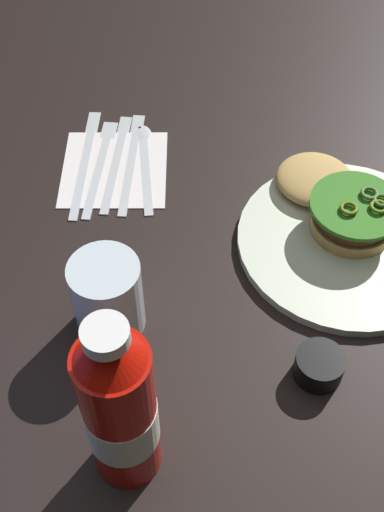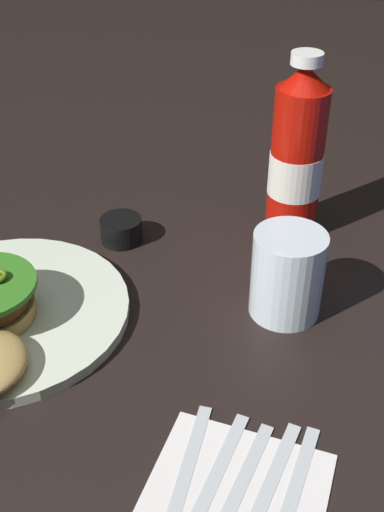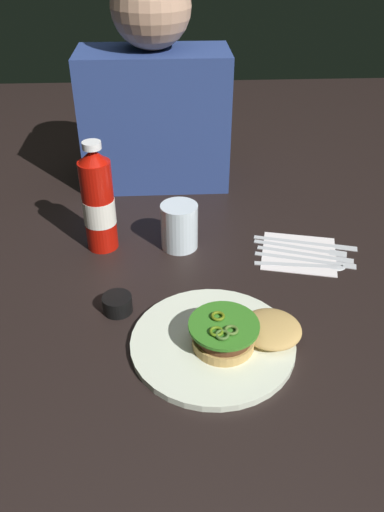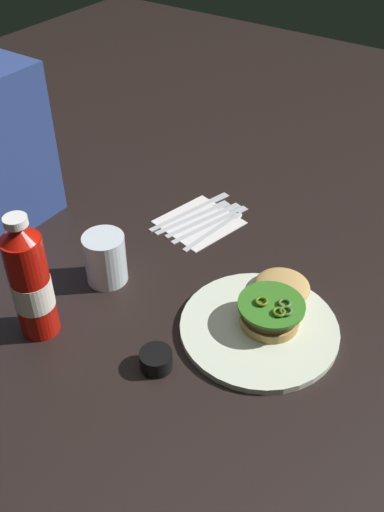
{
  "view_description": "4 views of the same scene",
  "coord_description": "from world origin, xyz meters",
  "px_view_note": "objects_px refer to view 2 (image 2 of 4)",
  "views": [
    {
      "loc": [
        -0.47,
        0.23,
        0.64
      ],
      "look_at": [
        -0.0,
        0.12,
        0.05
      ],
      "focal_mm": 45.71,
      "sensor_mm": 36.0,
      "label": 1
    },
    {
      "loc": [
        0.52,
        0.18,
        0.47
      ],
      "look_at": [
        -0.02,
        0.12,
        0.08
      ],
      "focal_mm": 44.63,
      "sensor_mm": 36.0,
      "label": 2
    },
    {
      "loc": [
        -0.06,
        -0.71,
        0.62
      ],
      "look_at": [
        -0.02,
        0.13,
        0.04
      ],
      "focal_mm": 35.81,
      "sensor_mm": 36.0,
      "label": 3
    },
    {
      "loc": [
        -0.63,
        -0.37,
        0.73
      ],
      "look_at": [
        0.03,
        0.08,
        0.08
      ],
      "focal_mm": 39.62,
      "sensor_mm": 36.0,
      "label": 4
    }
  ],
  "objects_px": {
    "water_glass": "(287,274)",
    "condiment_cup": "(121,230)",
    "ketchup_bottle": "(297,158)",
    "dinner_plate": "(4,312)",
    "napkin": "(232,505)"
  },
  "relations": [
    {
      "from": "condiment_cup",
      "to": "ketchup_bottle",
      "type": "bearing_deg",
      "value": 101.95
    },
    {
      "from": "ketchup_bottle",
      "to": "water_glass",
      "type": "relative_size",
      "value": 2.39
    },
    {
      "from": "ketchup_bottle",
      "to": "condiment_cup",
      "type": "relative_size",
      "value": 4.41
    },
    {
      "from": "dinner_plate",
      "to": "condiment_cup",
      "type": "bearing_deg",
      "value": 148.99
    },
    {
      "from": "dinner_plate",
      "to": "water_glass",
      "type": "height_order",
      "value": "water_glass"
    },
    {
      "from": "water_glass",
      "to": "condiment_cup",
      "type": "bearing_deg",
      "value": -119.82
    },
    {
      "from": "ketchup_bottle",
      "to": "water_glass",
      "type": "distance_m",
      "value": 0.18
    },
    {
      "from": "dinner_plate",
      "to": "condiment_cup",
      "type": "distance_m",
      "value": 0.19
    },
    {
      "from": "water_glass",
      "to": "napkin",
      "type": "bearing_deg",
      "value": -9.86
    },
    {
      "from": "napkin",
      "to": "condiment_cup",
      "type": "bearing_deg",
      "value": -156.08
    },
    {
      "from": "water_glass",
      "to": "condiment_cup",
      "type": "relative_size",
      "value": 1.85
    },
    {
      "from": "condiment_cup",
      "to": "napkin",
      "type": "distance_m",
      "value": 0.41
    },
    {
      "from": "ketchup_bottle",
      "to": "napkin",
      "type": "relative_size",
      "value": 1.55
    },
    {
      "from": "dinner_plate",
      "to": "water_glass",
      "type": "xyz_separation_m",
      "value": [
        -0.05,
        0.31,
        0.04
      ]
    },
    {
      "from": "water_glass",
      "to": "napkin",
      "type": "xyz_separation_m",
      "value": [
        0.25,
        -0.04,
        -0.05
      ]
    }
  ]
}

